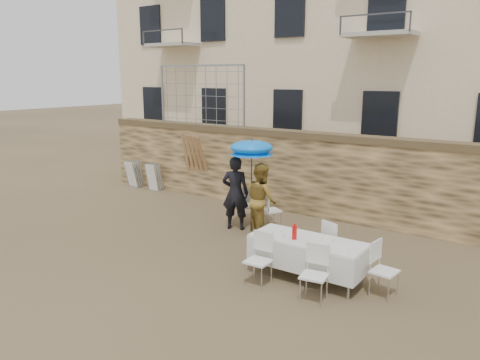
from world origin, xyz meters
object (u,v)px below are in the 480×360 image
Objects in this scene: table_chair_back at (335,244)px; chair_stack_right at (157,176)px; table_chair_front_left at (258,260)px; woman_dress at (261,199)px; chair_stack_left at (138,173)px; table_chair_side at (385,270)px; couple_chair_left at (248,205)px; soda_bottle at (294,232)px; umbrella at (252,150)px; table_chair_front_right at (314,274)px; man_suit at (235,193)px; banquet_table at (308,241)px; couple_chair_right at (271,209)px.

table_chair_back reaches higher than chair_stack_right.
table_chair_front_left is 1.74m from table_chair_back.
woman_dress is 1.87× the size of chair_stack_left.
woman_dress reaches higher than table_chair_side.
couple_chair_left is 3.51m from soda_bottle.
woman_dress is 1.01m from couple_chair_left.
table_chair_front_right is (2.88, -2.49, -1.50)m from umbrella.
soda_bottle is at bearing 130.58° from table_chair_front_right.
woman_dress is 1.87× the size of chair_stack_right.
table_chair_back is at bearing -19.84° from chair_stack_right.
soda_bottle is at bearing 123.71° from man_suit.
umbrella is 1.00× the size of banquet_table.
table_chair_back is (-0.30, 1.55, 0.00)m from table_chair_front_right.
umbrella is 3.08m from soda_bottle.
banquet_table is 0.86m from table_chair_back.
table_chair_front_left is (1.78, -2.49, -1.50)m from umbrella.
table_chair_side is (2.00, 0.85, 0.00)m from table_chair_front_left.
man_suit is 0.99m from couple_chair_right.
couple_chair_right is 3.29m from table_chair_front_left.
table_chair_back is 1.39m from table_chair_side.
chair_stack_right is (0.90, 0.00, 0.00)m from chair_stack_left.
couple_chair_right is (0.70, 0.55, -0.43)m from man_suit.
table_chair_front_right is (0.50, -0.75, -0.25)m from banquet_table.
man_suit is 1.05× the size of woman_dress.
couple_chair_right is at bearing -12.16° from chair_stack_left.
table_chair_front_right is (1.10, 0.00, 0.00)m from table_chair_front_left.
chair_stack_right is (-7.28, 3.50, -0.27)m from banquet_table.
table_chair_side is at bearing 138.22° from man_suit.
chair_stack_right is (-7.08, 3.65, -0.45)m from soda_bottle.
chair_stack_right is at bearing 76.00° from table_chair_side.
man_suit is at bearing 135.16° from table_chair_front_right.
man_suit reaches higher than couple_chair_right.
man_suit is 4.89m from chair_stack_right.
soda_bottle is 1.02m from table_chair_front_right.
umbrella is at bearing 86.89° from couple_chair_right.
umbrella is at bearing -19.80° from chair_stack_right.
table_chair_front_right is at bearing -0.99° from table_chair_front_left.
table_chair_front_right and table_chair_side have the same top height.
umbrella is 8.08× the size of soda_bottle.
couple_chair_left is at bearing -4.62° from table_chair_back.
man_suit is 1.89× the size of table_chair_front_left.
chair_stack_right is (-4.90, 1.76, -1.52)m from umbrella.
chair_stack_left is (-8.38, 2.70, -0.02)m from table_chair_back.
soda_bottle is 0.27× the size of table_chair_front_left.
table_chair_front_right is at bearing 161.89° from couple_chair_right.
chair_stack_right is at bearing 154.33° from banquet_table.
couple_chair_left and table_chair_front_right have the same top height.
couple_chair_right is 0.46× the size of banquet_table.
couple_chair_right and table_chair_side have the same top height.
man_suit is 3.12m from table_chair_back.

